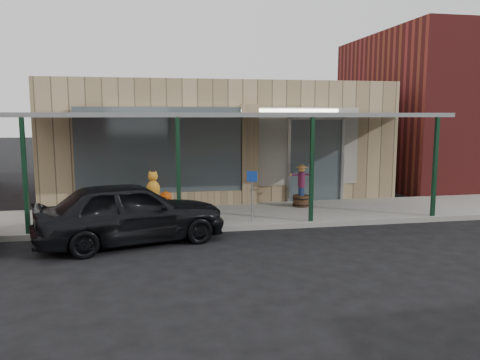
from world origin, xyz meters
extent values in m
plane|color=black|center=(0.00, 0.00, 0.00)|extent=(120.00, 120.00, 0.00)
cube|color=gray|center=(0.00, 3.60, 0.07)|extent=(40.00, 3.20, 0.15)
cube|color=tan|center=(0.00, 8.20, 2.10)|extent=(12.00, 6.00, 4.20)
cube|color=#4B575C|center=(-2.20, 5.05, 1.90)|extent=(5.20, 0.06, 2.80)
cube|color=#4B575C|center=(3.00, 5.18, 1.50)|extent=(1.80, 0.06, 2.80)
cube|color=tan|center=(0.70, 5.10, 1.70)|extent=(0.55, 0.30, 3.40)
cube|color=tan|center=(-2.20, 5.10, 0.35)|extent=(5.20, 0.30, 0.50)
cube|color=#9E978C|center=(0.00, 5.17, 2.00)|extent=(9.00, 0.02, 2.60)
cube|color=white|center=(0.00, 5.14, 3.20)|extent=(7.50, 0.03, 0.10)
cube|color=slate|center=(0.00, 3.60, 3.05)|extent=(12.00, 3.00, 0.12)
cube|color=#10311D|center=(-5.50, 2.15, 1.55)|extent=(0.10, 0.10, 2.95)
cube|color=#10311D|center=(-1.80, 2.15, 1.55)|extent=(0.10, 0.10, 2.95)
cube|color=#10311D|center=(1.80, 2.15, 1.55)|extent=(0.10, 0.10, 2.95)
cube|color=#10311D|center=(5.50, 2.15, 1.55)|extent=(0.10, 0.10, 2.95)
cylinder|color=#462B1C|center=(2.20, 4.22, 0.33)|extent=(0.62, 0.62, 0.35)
cylinder|color=navy|center=(2.20, 4.22, 0.64)|extent=(0.23, 0.23, 0.27)
cylinder|color=maroon|center=(2.20, 4.22, 1.01)|extent=(0.25, 0.25, 0.49)
sphere|color=#AF8543|center=(2.20, 4.22, 1.35)|extent=(0.19, 0.19, 0.19)
cone|color=#AF8543|center=(2.20, 4.22, 1.46)|extent=(0.32, 0.32, 0.12)
cylinder|color=#462B1C|center=(-2.10, 3.52, 0.37)|extent=(0.82, 0.82, 0.44)
ellipsoid|color=orange|center=(-2.10, 3.52, 0.73)|extent=(0.35, 0.35, 0.28)
cylinder|color=#4C471E|center=(-2.10, 3.52, 0.89)|extent=(0.04, 0.04, 0.07)
cylinder|color=gray|center=(0.20, 2.40, 0.70)|extent=(0.04, 0.04, 1.10)
cube|color=#1944BB|center=(0.20, 2.40, 1.40)|extent=(0.27, 0.14, 0.29)
imported|color=black|center=(-2.98, 1.33, 0.75)|extent=(4.74, 2.91, 1.51)
ellipsoid|color=orange|center=(-2.45, 2.25, 1.16)|extent=(0.35, 0.29, 0.45)
sphere|color=orange|center=(-2.45, 2.30, 1.47)|extent=(0.25, 0.25, 0.25)
cylinder|color=#196D18|center=(-2.45, 2.25, 1.34)|extent=(0.17, 0.17, 0.02)
camera|label=1|loc=(-2.46, -9.87, 3.04)|focal=35.00mm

